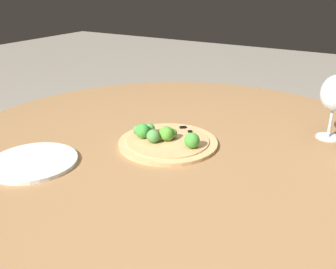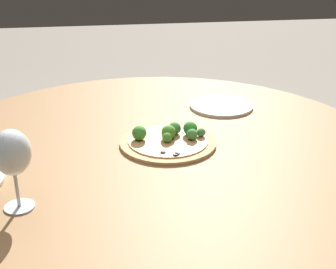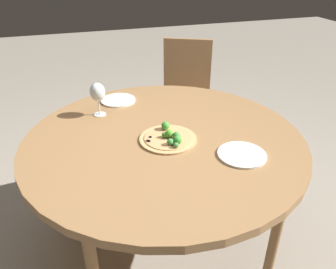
% 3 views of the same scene
% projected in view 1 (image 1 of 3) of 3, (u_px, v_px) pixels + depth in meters
% --- Properties ---
extents(dining_table, '(1.38, 1.38, 0.75)m').
position_uv_depth(dining_table, '(181.00, 163.00, 1.06)').
color(dining_table, olive).
rests_on(dining_table, ground_plane).
extents(pizza, '(0.28, 0.28, 0.06)m').
position_uv_depth(pizza, '(166.00, 140.00, 1.05)').
color(pizza, tan).
rests_on(pizza, dining_table).
extents(wine_glass, '(0.08, 0.08, 0.19)m').
position_uv_depth(wine_glass, '(335.00, 94.00, 1.04)').
color(wine_glass, silver).
rests_on(wine_glass, dining_table).
extents(plate_far, '(0.22, 0.22, 0.01)m').
position_uv_depth(plate_far, '(33.00, 162.00, 0.94)').
color(plate_far, silver).
rests_on(plate_far, dining_table).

